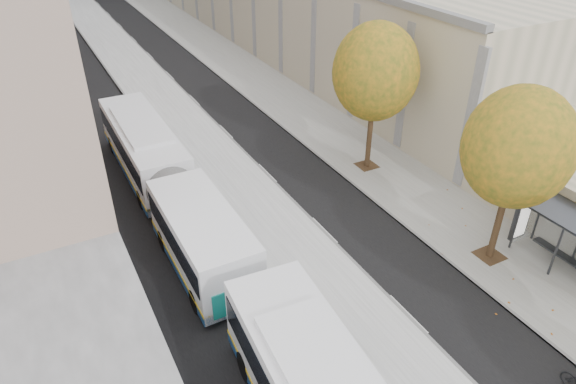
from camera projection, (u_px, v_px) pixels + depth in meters
bus_platform at (168, 110)px, 35.48m from camera, size 4.25×150.00×0.15m
sidewalk at (272, 90)px, 38.69m from camera, size 4.75×150.00×0.08m
tree_c at (518, 148)px, 19.27m from camera, size 4.20×4.20×7.28m
tree_d at (375, 72)px, 25.88m from camera, size 4.40×4.40×7.60m
bus_far at (165, 180)px, 24.47m from camera, size 2.56×17.19×2.86m
distant_car at (62, 26)px, 52.50m from camera, size 1.50×3.69×1.26m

